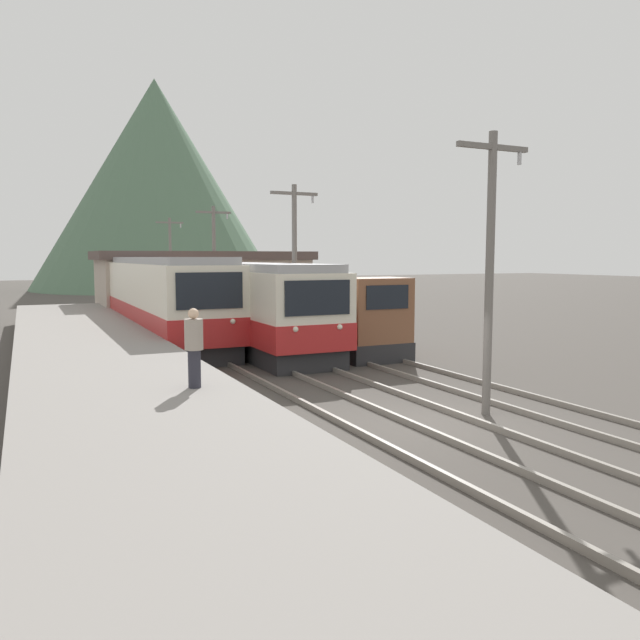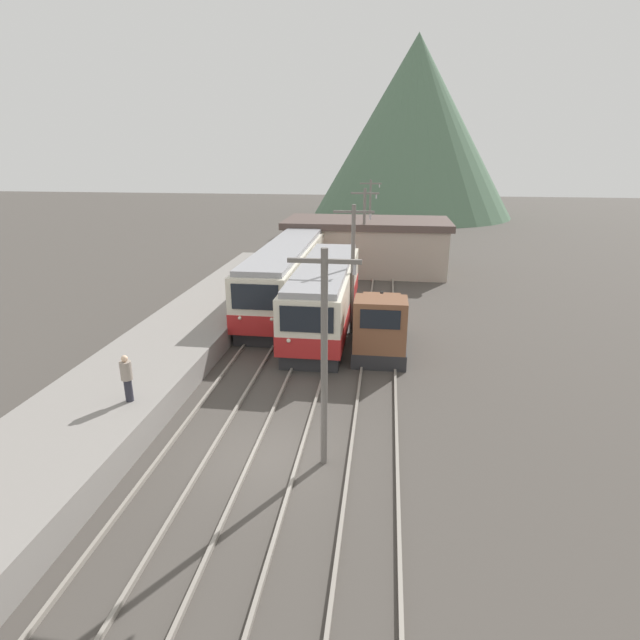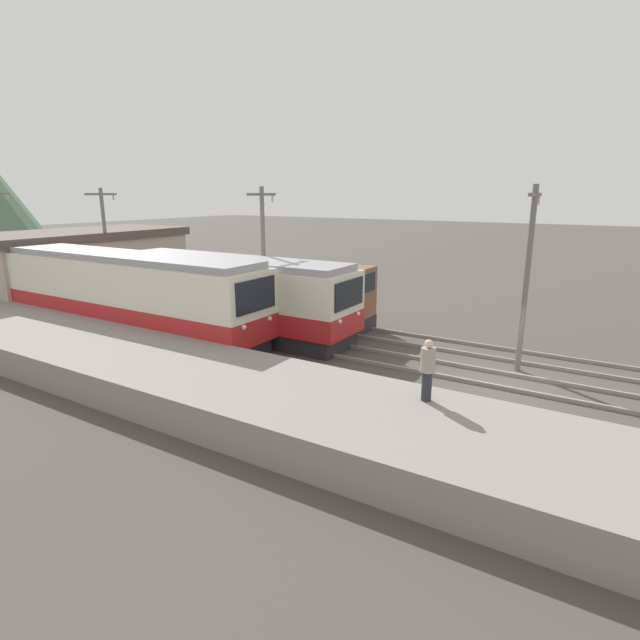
{
  "view_description": "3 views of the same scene",
  "coord_description": "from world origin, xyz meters",
  "px_view_note": "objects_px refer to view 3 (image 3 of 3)",
  "views": [
    {
      "loc": [
        -8.14,
        -11.48,
        3.73
      ],
      "look_at": [
        1.07,
        7.83,
        1.57
      ],
      "focal_mm": 35.0,
      "sensor_mm": 36.0,
      "label": 1
    },
    {
      "loc": [
        3.3,
        -12.98,
        8.98
      ],
      "look_at": [
        0.45,
        8.5,
        1.67
      ],
      "focal_mm": 28.0,
      "sensor_mm": 36.0,
      "label": 2
    },
    {
      "loc": [
        -16.77,
        -2.88,
        6.28
      ],
      "look_at": [
        -0.18,
        7.28,
        1.33
      ],
      "focal_mm": 28.0,
      "sensor_mm": 36.0,
      "label": 3
    }
  ],
  "objects_px": {
    "shunting_locomotive": "(322,302)",
    "person_on_platform": "(428,368)",
    "catenary_mast_mid": "(263,252)",
    "commuter_train_center": "(232,298)",
    "catenary_mast_distant": "(1,233)",
    "commuter_train_left": "(127,298)",
    "catenary_mast_near": "(527,272)",
    "catenary_mast_far": "(106,241)"
  },
  "relations": [
    {
      "from": "commuter_train_left",
      "to": "catenary_mast_mid",
      "type": "relative_size",
      "value": 2.26
    },
    {
      "from": "commuter_train_left",
      "to": "commuter_train_center",
      "type": "bearing_deg",
      "value": -52.9
    },
    {
      "from": "commuter_train_left",
      "to": "commuter_train_center",
      "type": "xyz_separation_m",
      "value": [
        2.8,
        -3.7,
        -0.1
      ]
    },
    {
      "from": "catenary_mast_mid",
      "to": "catenary_mast_distant",
      "type": "distance_m",
      "value": 23.14
    },
    {
      "from": "catenary_mast_near",
      "to": "catenary_mast_distant",
      "type": "bearing_deg",
      "value": 90.0
    },
    {
      "from": "catenary_mast_distant",
      "to": "person_on_platform",
      "type": "height_order",
      "value": "catenary_mast_distant"
    },
    {
      "from": "commuter_train_center",
      "to": "catenary_mast_distant",
      "type": "xyz_separation_m",
      "value": [
        1.51,
        22.41,
        1.98
      ]
    },
    {
      "from": "commuter_train_center",
      "to": "catenary_mast_mid",
      "type": "xyz_separation_m",
      "value": [
        1.51,
        -0.74,
        1.98
      ]
    },
    {
      "from": "catenary_mast_distant",
      "to": "person_on_platform",
      "type": "xyz_separation_m",
      "value": [
        -6.73,
        -33.6,
        -1.67
      ]
    },
    {
      "from": "catenary_mast_mid",
      "to": "catenary_mast_distant",
      "type": "height_order",
      "value": "same"
    },
    {
      "from": "catenary_mast_far",
      "to": "catenary_mast_near",
      "type": "bearing_deg",
      "value": -90.0
    },
    {
      "from": "catenary_mast_near",
      "to": "person_on_platform",
      "type": "bearing_deg",
      "value": 170.61
    },
    {
      "from": "shunting_locomotive",
      "to": "catenary_mast_mid",
      "type": "xyz_separation_m",
      "value": [
        -1.49,
        2.29,
        2.4
      ]
    },
    {
      "from": "shunting_locomotive",
      "to": "catenary_mast_far",
      "type": "distance_m",
      "value": 14.15
    },
    {
      "from": "catenary_mast_mid",
      "to": "person_on_platform",
      "type": "relative_size",
      "value": 4.0
    },
    {
      "from": "catenary_mast_mid",
      "to": "catenary_mast_near",
      "type": "bearing_deg",
      "value": -90.0
    },
    {
      "from": "catenary_mast_distant",
      "to": "catenary_mast_near",
      "type": "bearing_deg",
      "value": -90.0
    },
    {
      "from": "catenary_mast_near",
      "to": "commuter_train_center",
      "type": "bearing_deg",
      "value": 96.99
    },
    {
      "from": "catenary_mast_mid",
      "to": "catenary_mast_distant",
      "type": "bearing_deg",
      "value": 90.0
    },
    {
      "from": "commuter_train_left",
      "to": "person_on_platform",
      "type": "bearing_deg",
      "value": -99.24
    },
    {
      "from": "commuter_train_center",
      "to": "person_on_platform",
      "type": "bearing_deg",
      "value": -115.01
    },
    {
      "from": "commuter_train_left",
      "to": "shunting_locomotive",
      "type": "relative_size",
      "value": 2.8
    },
    {
      "from": "catenary_mast_mid",
      "to": "catenary_mast_far",
      "type": "distance_m",
      "value": 11.57
    },
    {
      "from": "commuter_train_center",
      "to": "catenary_mast_far",
      "type": "relative_size",
      "value": 1.87
    },
    {
      "from": "commuter_train_center",
      "to": "catenary_mast_far",
      "type": "bearing_deg",
      "value": 82.08
    },
    {
      "from": "shunting_locomotive",
      "to": "catenary_mast_far",
      "type": "xyz_separation_m",
      "value": [
        -1.49,
        13.86,
        2.4
      ]
    },
    {
      "from": "shunting_locomotive",
      "to": "commuter_train_left",
      "type": "bearing_deg",
      "value": 130.77
    },
    {
      "from": "catenary_mast_near",
      "to": "catenary_mast_far",
      "type": "xyz_separation_m",
      "value": [
        0.0,
        23.14,
        0.0
      ]
    },
    {
      "from": "catenary_mast_near",
      "to": "person_on_platform",
      "type": "distance_m",
      "value": 7.02
    },
    {
      "from": "commuter_train_center",
      "to": "catenary_mast_distant",
      "type": "bearing_deg",
      "value": 86.15
    },
    {
      "from": "commuter_train_center",
      "to": "shunting_locomotive",
      "type": "relative_size",
      "value": 2.31
    },
    {
      "from": "commuter_train_center",
      "to": "catenary_mast_near",
      "type": "height_order",
      "value": "catenary_mast_near"
    },
    {
      "from": "shunting_locomotive",
      "to": "catenary_mast_near",
      "type": "bearing_deg",
      "value": -99.13
    },
    {
      "from": "person_on_platform",
      "to": "commuter_train_left",
      "type": "bearing_deg",
      "value": 80.76
    },
    {
      "from": "catenary_mast_mid",
      "to": "commuter_train_left",
      "type": "bearing_deg",
      "value": 134.15
    },
    {
      "from": "commuter_train_center",
      "to": "person_on_platform",
      "type": "relative_size",
      "value": 7.47
    },
    {
      "from": "commuter_train_center",
      "to": "person_on_platform",
      "type": "xyz_separation_m",
      "value": [
        -5.22,
        -11.19,
        0.31
      ]
    },
    {
      "from": "catenary_mast_near",
      "to": "person_on_platform",
      "type": "xyz_separation_m",
      "value": [
        -6.73,
        1.11,
        -1.67
      ]
    },
    {
      "from": "shunting_locomotive",
      "to": "person_on_platform",
      "type": "bearing_deg",
      "value": -135.18
    },
    {
      "from": "commuter_train_center",
      "to": "catenary_mast_distant",
      "type": "height_order",
      "value": "catenary_mast_distant"
    },
    {
      "from": "commuter_train_left",
      "to": "commuter_train_center",
      "type": "distance_m",
      "value": 4.64
    },
    {
      "from": "shunting_locomotive",
      "to": "catenary_mast_mid",
      "type": "relative_size",
      "value": 0.81
    }
  ]
}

